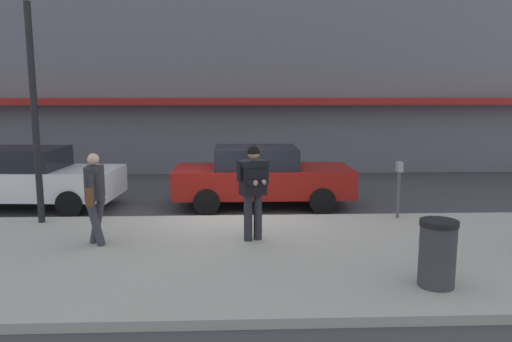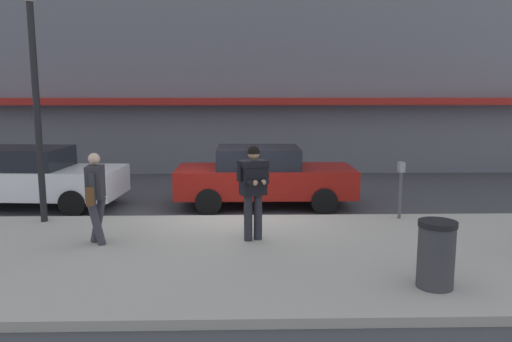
{
  "view_description": "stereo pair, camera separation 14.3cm",
  "coord_description": "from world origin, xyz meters",
  "px_view_note": "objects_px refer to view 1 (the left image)",
  "views": [
    {
      "loc": [
        0.09,
        -11.31,
        2.93
      ],
      "look_at": [
        0.46,
        -2.27,
        1.49
      ],
      "focal_mm": 35.0,
      "sensor_mm": 36.0,
      "label": 1
    },
    {
      "loc": [
        0.24,
        -11.32,
        2.93
      ],
      "look_at": [
        0.46,
        -2.27,
        1.49
      ],
      "focal_mm": 35.0,
      "sensor_mm": 36.0,
      "label": 2
    }
  ],
  "objects_px": {
    "parked_sedan_mid": "(261,176)",
    "street_lamp_post": "(32,82)",
    "parking_meter": "(399,181)",
    "man_texting_on_phone": "(253,183)",
    "trash_bin": "(437,253)",
    "pedestrian_with_bag": "(95,193)",
    "parked_sedan_near": "(27,178)"
  },
  "relations": [
    {
      "from": "pedestrian_with_bag",
      "to": "street_lamp_post",
      "type": "distance_m",
      "value": 3.09
    },
    {
      "from": "parked_sedan_near",
      "to": "parking_meter",
      "type": "xyz_separation_m",
      "value": [
        8.88,
        -1.89,
        0.18
      ]
    },
    {
      "from": "parked_sedan_mid",
      "to": "street_lamp_post",
      "type": "distance_m",
      "value": 5.73
    },
    {
      "from": "man_texting_on_phone",
      "to": "pedestrian_with_bag",
      "type": "relative_size",
      "value": 1.06
    },
    {
      "from": "parked_sedan_mid",
      "to": "pedestrian_with_bag",
      "type": "relative_size",
      "value": 2.65
    },
    {
      "from": "man_texting_on_phone",
      "to": "trash_bin",
      "type": "distance_m",
      "value": 3.56
    },
    {
      "from": "pedestrian_with_bag",
      "to": "street_lamp_post",
      "type": "xyz_separation_m",
      "value": [
        -1.63,
        1.66,
        2.03
      ]
    },
    {
      "from": "street_lamp_post",
      "to": "trash_bin",
      "type": "xyz_separation_m",
      "value": [
        7.1,
        -3.88,
        -2.51
      ]
    },
    {
      "from": "trash_bin",
      "to": "pedestrian_with_bag",
      "type": "bearing_deg",
      "value": 157.89
    },
    {
      "from": "parked_sedan_near",
      "to": "pedestrian_with_bag",
      "type": "height_order",
      "value": "pedestrian_with_bag"
    },
    {
      "from": "parked_sedan_near",
      "to": "parking_meter",
      "type": "relative_size",
      "value": 3.64
    },
    {
      "from": "parked_sedan_near",
      "to": "street_lamp_post",
      "type": "distance_m",
      "value": 3.23
    },
    {
      "from": "man_texting_on_phone",
      "to": "trash_bin",
      "type": "height_order",
      "value": "man_texting_on_phone"
    },
    {
      "from": "parking_meter",
      "to": "man_texting_on_phone",
      "type": "bearing_deg",
      "value": -154.72
    },
    {
      "from": "man_texting_on_phone",
      "to": "parked_sedan_near",
      "type": "bearing_deg",
      "value": 148.43
    },
    {
      "from": "parked_sedan_mid",
      "to": "street_lamp_post",
      "type": "bearing_deg",
      "value": -158.29
    },
    {
      "from": "parked_sedan_mid",
      "to": "trash_bin",
      "type": "bearing_deg",
      "value": -68.92
    },
    {
      "from": "man_texting_on_phone",
      "to": "parking_meter",
      "type": "relative_size",
      "value": 1.42
    },
    {
      "from": "parked_sedan_near",
      "to": "trash_bin",
      "type": "relative_size",
      "value": 4.72
    },
    {
      "from": "parked_sedan_mid",
      "to": "pedestrian_with_bag",
      "type": "bearing_deg",
      "value": -131.94
    },
    {
      "from": "man_texting_on_phone",
      "to": "pedestrian_with_bag",
      "type": "bearing_deg",
      "value": -176.91
    },
    {
      "from": "parked_sedan_mid",
      "to": "man_texting_on_phone",
      "type": "xyz_separation_m",
      "value": [
        -0.33,
        -3.43,
        0.46
      ]
    },
    {
      "from": "man_texting_on_phone",
      "to": "parked_sedan_mid",
      "type": "bearing_deg",
      "value": 84.48
    },
    {
      "from": "man_texting_on_phone",
      "to": "street_lamp_post",
      "type": "bearing_deg",
      "value": 161.67
    },
    {
      "from": "trash_bin",
      "to": "parked_sedan_near",
      "type": "bearing_deg",
      "value": 144.55
    },
    {
      "from": "parked_sedan_mid",
      "to": "man_texting_on_phone",
      "type": "bearing_deg",
      "value": -95.52
    },
    {
      "from": "man_texting_on_phone",
      "to": "street_lamp_post",
      "type": "relative_size",
      "value": 0.37
    },
    {
      "from": "man_texting_on_phone",
      "to": "street_lamp_post",
      "type": "height_order",
      "value": "street_lamp_post"
    },
    {
      "from": "parked_sedan_mid",
      "to": "parking_meter",
      "type": "height_order",
      "value": "parked_sedan_mid"
    },
    {
      "from": "parked_sedan_mid",
      "to": "parking_meter",
      "type": "relative_size",
      "value": 3.55
    },
    {
      "from": "pedestrian_with_bag",
      "to": "street_lamp_post",
      "type": "relative_size",
      "value": 0.35
    },
    {
      "from": "parked_sedan_near",
      "to": "man_texting_on_phone",
      "type": "bearing_deg",
      "value": -31.57
    }
  ]
}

